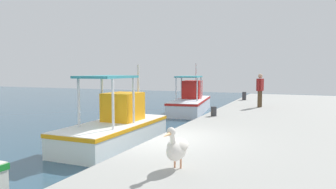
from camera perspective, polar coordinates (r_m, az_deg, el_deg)
name	(u,v)px	position (r m, az deg, el deg)	size (l,w,h in m)	color
fishing_boat_third	(116,127)	(11.12, -9.62, -5.97)	(4.84, 1.92, 2.86)	white
fishing_boat_fourth	(191,102)	(19.69, 4.19, -1.34)	(6.02, 2.69, 3.15)	white
pelican	(177,147)	(5.76, 1.65, -9.72)	(0.95, 0.37, 0.82)	tan
fisherman_standing	(260,89)	(16.09, 16.59, 1.03)	(0.63, 0.32, 1.67)	#4C3823
mooring_bollard_third	(214,111)	(12.56, 8.42, -3.08)	(0.23, 0.23, 0.38)	#333338
mooring_bollard_fourth	(244,96)	(19.91, 13.86, -0.26)	(0.25, 0.25, 0.51)	#333338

